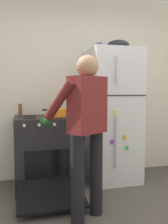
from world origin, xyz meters
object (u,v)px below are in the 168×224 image
Objects in this scene: coffee_mug at (99,46)px; mixing_bowl at (118,45)px; red_pot at (57,112)px; stove_range at (45,152)px; refrigerator at (112,116)px; person_cook at (85,123)px; pepper_mill at (20,110)px.

coffee_mug is 0.36× the size of mixing_bowl.
mixing_bowl reaches higher than red_pot.
stove_range is 0.56m from red_pot.
mixing_bowl reaches higher than coffee_mug.
person_cook is at bearing -125.20° from refrigerator.
stove_range is 0.77× the size of person_cook.
person_cook is (0.30, -0.91, 0.50)m from stove_range.
person_cook is 1.28m from pepper_mill.
person_cook is 0.89m from red_pot.
mixing_bowl is (1.03, 0.02, 1.45)m from stove_range.
refrigerator is 0.98m from coffee_mug.
stove_range is 1.78m from mixing_bowl.
person_cook reaches higher than stove_range.
mixing_bowl is (0.73, 0.92, 0.95)m from person_cook.
person_cook is 4.26× the size of red_pot.
coffee_mug is at bearing 169.01° from mixing_bowl.
refrigerator is 16.36× the size of coffee_mug.
stove_range is at bearing 108.46° from person_cook.
coffee_mug is (0.62, 0.10, 0.89)m from red_pot.
red_pot is 3.35× the size of coffee_mug.
stove_range is 1.08m from person_cook.
mixing_bowl is (1.33, -0.20, 0.89)m from pepper_mill.
refrigerator is at bearing 3.58° from red_pot.
red_pot is at bearing -11.33° from stove_range.
coffee_mug is 0.26m from mixing_bowl.
mixing_bowl is at bearing 3.27° from red_pot.
red_pot reaches higher than stove_range.
coffee_mug is at bearing 5.00° from stove_range.
coffee_mug reaches higher than pepper_mill.
mixing_bowl is (0.26, -0.05, 0.02)m from coffee_mug.
person_cook reaches higher than pepper_mill.
red_pot is at bearing -170.79° from coffee_mug.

